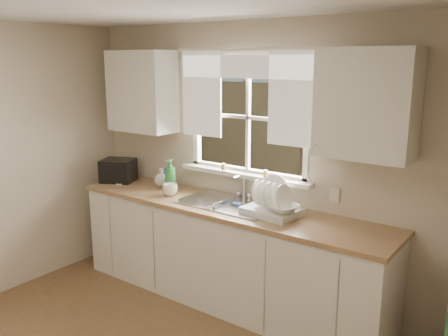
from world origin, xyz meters
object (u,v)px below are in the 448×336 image
Objects in this scene: soap_bottle_a at (170,175)px; cup at (170,190)px; dish_rack at (272,205)px; black_appliance at (118,170)px.

cup is at bearing -26.59° from soap_bottle_a.
dish_rack is 1.06m from cup.
dish_rack is at bearing -11.87° from cup.
black_appliance reaches higher than cup.
dish_rack reaches higher than cup.
cup is 0.80m from black_appliance.
dish_rack is at bearing -23.72° from black_appliance.
soap_bottle_a reaches higher than black_appliance.
soap_bottle_a is 0.66m from black_appliance.
cup is (0.14, -0.16, -0.09)m from soap_bottle_a.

